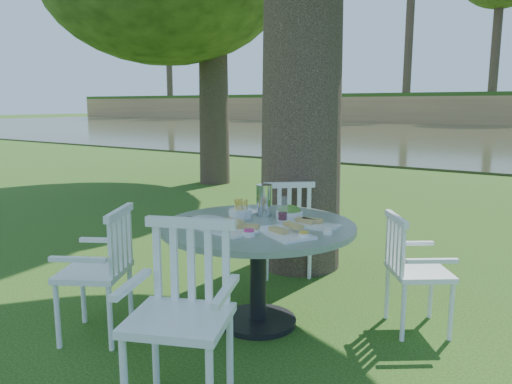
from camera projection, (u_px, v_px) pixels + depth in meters
ground at (243, 293)px, 4.27m from camera, size 140.00×140.00×0.00m
table at (258, 244)px, 3.57m from camera, size 1.39×1.39×0.75m
chair_ne at (408, 264)px, 3.51m from camera, size 0.57×0.57×0.83m
chair_nw at (287, 221)px, 4.59m from camera, size 0.63×0.62×0.91m
chair_sw at (106, 263)px, 3.39m from camera, size 0.59×0.61×0.90m
chair_se at (185, 299)px, 2.62m from camera, size 0.64×0.62×0.99m
tableware at (263, 215)px, 3.60m from camera, size 1.09×0.79×0.24m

